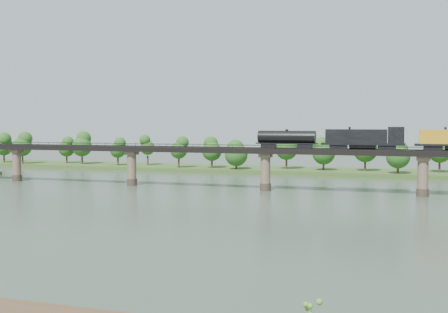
% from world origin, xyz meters
% --- Properties ---
extents(ground, '(400.00, 400.00, 0.00)m').
position_xyz_m(ground, '(0.00, 0.00, 0.00)').
color(ground, '#344236').
rests_on(ground, ground).
extents(far_bank, '(300.00, 24.00, 1.60)m').
position_xyz_m(far_bank, '(0.00, 85.00, 0.80)').
color(far_bank, '#335120').
rests_on(far_bank, ground).
extents(bridge, '(236.00, 30.00, 11.50)m').
position_xyz_m(bridge, '(0.00, 30.00, 5.46)').
color(bridge, '#473A2D').
rests_on(bridge, ground).
extents(bridge_superstructure, '(220.00, 4.90, 0.75)m').
position_xyz_m(bridge_superstructure, '(0.00, 30.00, 11.79)').
color(bridge_superstructure, black).
rests_on(bridge_superstructure, bridge).
extents(far_treeline, '(289.06, 17.54, 13.60)m').
position_xyz_m(far_treeline, '(-8.21, 80.52, 8.83)').
color(far_treeline, '#382619').
rests_on(far_treeline, far_bank).
extents(freight_train, '(83.87, 3.27, 5.77)m').
position_xyz_m(freight_train, '(40.78, 30.00, 14.26)').
color(freight_train, black).
rests_on(freight_train, bridge).
extents(sapling, '(1.11, 1.11, 2.61)m').
position_xyz_m(sapling, '(28.80, -72.00, 2.85)').
color(sapling, brown).
rests_on(sapling, near_bank).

